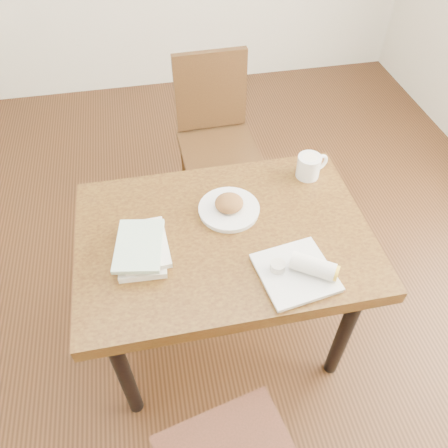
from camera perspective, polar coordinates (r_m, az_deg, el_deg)
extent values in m
cube|color=#472814|center=(2.29, 0.00, -13.81)|extent=(4.00, 5.00, 0.01)
cube|color=brown|center=(1.69, 0.00, -1.84)|extent=(1.12, 0.78, 0.06)
cylinder|color=black|center=(1.85, -12.92, -18.46)|extent=(0.06, 0.06, 0.69)
cylinder|color=black|center=(1.95, 15.47, -13.39)|extent=(0.06, 0.06, 0.69)
cylinder|color=black|center=(2.16, -13.59, -4.37)|extent=(0.06, 0.06, 0.69)
cylinder|color=black|center=(2.25, 10.02, -0.81)|extent=(0.06, 0.06, 0.69)
cylinder|color=#4F2316|center=(1.87, 4.30, -24.53)|extent=(0.04, 0.04, 0.45)
cylinder|color=#422B12|center=(2.82, 2.13, 8.43)|extent=(0.04, 0.04, 0.45)
cylinder|color=#422B12|center=(2.77, -5.16, 7.35)|extent=(0.04, 0.04, 0.45)
cylinder|color=#422B12|center=(2.57, 4.14, 3.49)|extent=(0.04, 0.04, 0.45)
cylinder|color=#422B12|center=(2.51, -3.80, 2.21)|extent=(0.04, 0.04, 0.45)
cube|color=#422B12|center=(2.50, -0.72, 9.70)|extent=(0.43, 0.43, 0.04)
cube|color=#422B12|center=(2.51, -1.76, 16.99)|extent=(0.40, 0.05, 0.45)
cylinder|color=white|center=(1.74, 0.66, 1.84)|extent=(0.24, 0.24, 0.02)
cylinder|color=white|center=(1.73, 0.66, 2.09)|extent=(0.24, 0.24, 0.01)
ellipsoid|color=#B27538|center=(1.71, 0.67, 2.75)|extent=(0.13, 0.12, 0.06)
cylinder|color=white|center=(1.90, 10.98, 7.39)|extent=(0.10, 0.10, 0.10)
torus|color=white|center=(1.93, 12.39, 7.86)|extent=(0.08, 0.04, 0.08)
cylinder|color=tan|center=(1.88, 11.18, 8.46)|extent=(0.09, 0.09, 0.01)
cylinder|color=#F2E5CC|center=(1.87, 11.19, 8.54)|extent=(0.06, 0.06, 0.00)
cube|color=white|center=(1.56, 9.29, -6.39)|extent=(0.28, 0.28, 0.01)
cube|color=white|center=(1.55, 9.33, -6.17)|extent=(0.28, 0.28, 0.01)
cylinder|color=white|center=(1.53, 11.53, -5.41)|extent=(0.16, 0.14, 0.06)
cylinder|color=yellow|center=(1.53, 14.29, -6.22)|extent=(0.05, 0.06, 0.05)
cylinder|color=silver|center=(1.53, 7.03, -5.50)|extent=(0.05, 0.05, 0.03)
cylinder|color=red|center=(1.52, 7.07, -5.25)|extent=(0.04, 0.04, 0.01)
cube|color=white|center=(1.62, -10.61, -3.60)|extent=(0.18, 0.25, 0.03)
cube|color=silver|center=(1.60, -10.29, -2.71)|extent=(0.17, 0.24, 0.02)
cube|color=#7FBE90|center=(1.58, -11.04, -2.77)|extent=(0.20, 0.26, 0.02)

